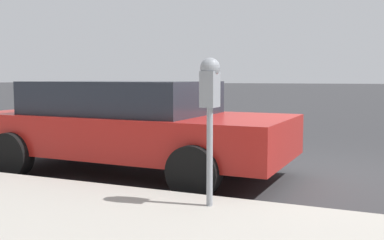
% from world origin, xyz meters
% --- Properties ---
extents(ground_plane, '(220.00, 220.00, 0.00)m').
position_xyz_m(ground_plane, '(0.00, 0.00, 0.00)').
color(ground_plane, '#333335').
extents(parking_meter, '(0.21, 0.19, 1.43)m').
position_xyz_m(parking_meter, '(-2.56, 0.66, 1.25)').
color(parking_meter, gray).
rests_on(parking_meter, sidewalk).
extents(car_red, '(2.24, 4.61, 1.35)m').
position_xyz_m(car_red, '(-0.87, 2.55, 0.73)').
color(car_red, '#B21E19').
rests_on(car_red, ground_plane).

